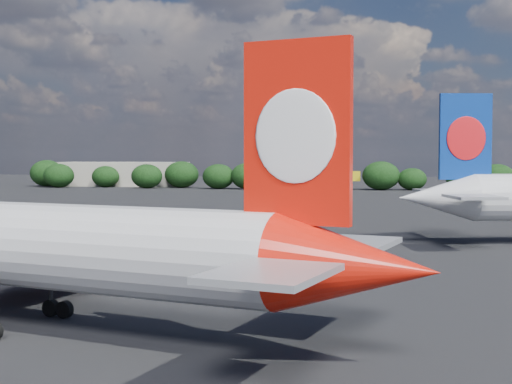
# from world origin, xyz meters

# --- Properties ---
(ground) EXTENTS (500.00, 500.00, 0.00)m
(ground) POSITION_xyz_m (0.00, 60.00, 0.00)
(ground) COLOR black
(ground) RESTS_ON ground
(qantas_airliner) EXTENTS (49.02, 46.91, 16.13)m
(qantas_airliner) POSITION_xyz_m (2.24, 5.07, 4.91)
(qantas_airliner) COLOR silver
(qantas_airliner) RESTS_ON ground
(terminal_building) EXTENTS (42.00, 16.00, 8.00)m
(terminal_building) POSITION_xyz_m (-65.00, 192.00, 4.00)
(terminal_building) COLOR #9C9687
(terminal_building) RESTS_ON ground
(highway_sign) EXTENTS (6.00, 0.30, 4.50)m
(highway_sign) POSITION_xyz_m (-18.00, 176.00, 3.13)
(highway_sign) COLOR #13621A
(highway_sign) RESTS_ON ground
(billboard_yellow) EXTENTS (5.00, 0.30, 5.50)m
(billboard_yellow) POSITION_xyz_m (12.00, 182.00, 3.87)
(billboard_yellow) COLOR yellow
(billboard_yellow) RESTS_ON ground
(horizon_treeline) EXTENTS (207.31, 16.49, 9.21)m
(horizon_treeline) POSITION_xyz_m (8.98, 180.32, 4.00)
(horizon_treeline) COLOR black
(horizon_treeline) RESTS_ON ground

